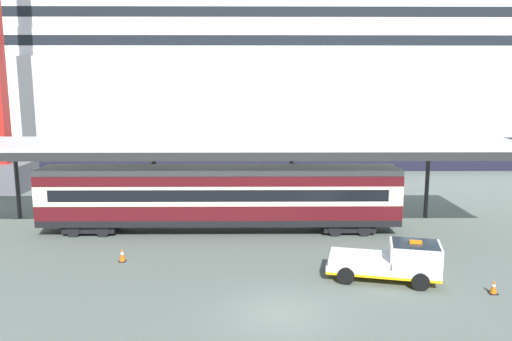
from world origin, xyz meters
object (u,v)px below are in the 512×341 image
service_truck (394,260)px  traffic_cone_mid (122,254)px  train_carriage (220,196)px  cruise_ship (136,43)px  traffic_cone_near (494,287)px

service_truck → traffic_cone_mid: (-13.53, 2.66, -0.60)m
train_carriage → traffic_cone_mid: bearing=-131.3°
cruise_ship → service_truck: cruise_ship is taller
train_carriage → traffic_cone_near: 16.17m
service_truck → cruise_ship: bearing=115.6°
cruise_ship → train_carriage: cruise_ship is taller
cruise_ship → traffic_cone_mid: size_ratio=165.10×
traffic_cone_mid → cruise_ship: bearing=101.0°
service_truck → traffic_cone_mid: size_ratio=7.07×
train_carriage → cruise_ship: bearing=109.3°
train_carriage → service_truck: bearing=-43.0°
train_carriage → service_truck: train_carriage is taller
service_truck → train_carriage: bearing=137.0°
cruise_ship → traffic_cone_near: size_ratio=193.25×
train_carriage → traffic_cone_mid: (-4.81, -5.48, -1.92)m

